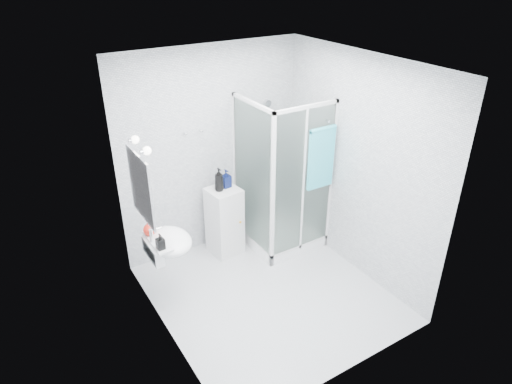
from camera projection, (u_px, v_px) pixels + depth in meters
room at (270, 194)px, 4.65m from camera, size 2.40×2.60×2.60m
shower_enclosure at (279, 215)px, 5.93m from camera, size 0.90×0.95×2.00m
wall_basin at (167, 243)px, 4.76m from camera, size 0.46×0.56×0.35m
mirror at (140, 187)px, 4.34m from camera, size 0.02×0.60×0.70m
vanity_lights at (140, 145)px, 4.17m from camera, size 0.10×0.40×0.08m
wall_hooks at (193, 132)px, 5.32m from camera, size 0.23×0.06×0.03m
storage_cabinet at (225, 221)px, 5.80m from camera, size 0.41×0.42×0.90m
hand_towel at (321, 156)px, 5.34m from camera, size 0.36×0.05×0.76m
shampoo_bottle_a at (219, 180)px, 5.50m from camera, size 0.12×0.12×0.29m
shampoo_bottle_b at (226, 178)px, 5.60m from camera, size 0.11×0.12×0.23m
soap_dispenser_orange at (149, 227)px, 4.74m from camera, size 0.17×0.17×0.17m
soap_dispenser_black at (160, 242)px, 4.51m from camera, size 0.08×0.08×0.17m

